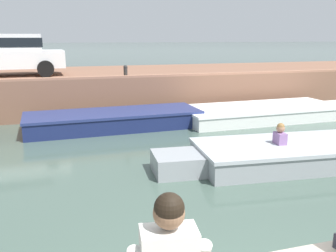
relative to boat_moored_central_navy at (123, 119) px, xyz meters
The scene contains 8 objects.
ground_plane 3.82m from the boat_moored_central_navy, 89.68° to the right, with size 400.00×400.00×0.00m, color #42564C.
far_quay_wall 4.55m from the boat_moored_central_navy, 89.73° to the left, with size 60.00×6.00×1.45m, color brown.
far_wall_coping 2.04m from the boat_moored_central_navy, 89.27° to the left, with size 60.00×0.24×0.08m, color #9F6C52.
boat_moored_central_navy is the anchor object (origin of this frame).
boat_moored_east_white 5.25m from the boat_moored_central_navy, ahead, with size 6.94×2.47×0.48m.
motorboat_passing 5.75m from the boat_moored_central_navy, 54.83° to the right, with size 6.54×2.34×1.00m.
car_left_inner_white 5.35m from the boat_moored_central_navy, 134.38° to the left, with size 3.87×2.03×1.54m.
mooring_bollard_mid 2.31m from the boat_moored_central_navy, 75.33° to the left, with size 0.15×0.15×0.44m.
Camera 1 is at (-2.03, -2.61, 2.88)m, focal length 40.00 mm.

